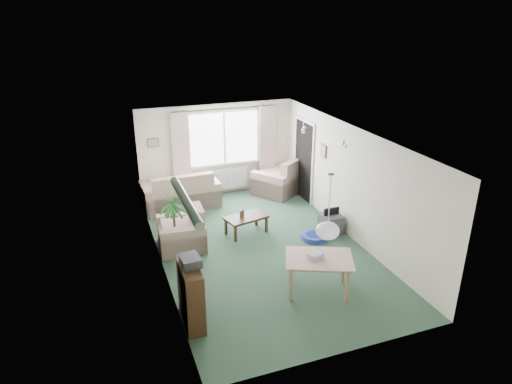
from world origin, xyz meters
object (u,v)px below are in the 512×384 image
object	(u,v)px
houseplant	(174,222)
tv_cube	(331,224)
sofa	(180,189)
dining_table	(318,275)
bookshelf	(191,295)
armchair_left	(181,228)
pet_bed	(314,237)
armchair_corner	(277,176)
coffee_table	(246,225)

from	to	relation	value
houseplant	tv_cube	world-z (taller)	houseplant
sofa	tv_cube	size ratio (longest dim) A/B	3.95
dining_table	bookshelf	bearing A→B (deg)	-178.07
armchair_left	bookshelf	size ratio (longest dim) A/B	0.95
tv_cube	pet_bed	xyz separation A→B (m)	(-0.47, -0.16, -0.16)
sofa	dining_table	distance (m)	4.74
houseplant	dining_table	size ratio (longest dim) A/B	1.28
armchair_left	sofa	bearing A→B (deg)	173.12
dining_table	pet_bed	world-z (taller)	dining_table
pet_bed	armchair_left	bearing A→B (deg)	166.92
armchair_left	bookshelf	world-z (taller)	bookshelf
sofa	pet_bed	distance (m)	3.61
armchair_left	dining_table	world-z (taller)	armchair_left
armchair_corner	pet_bed	world-z (taller)	armchair_corner
bookshelf	houseplant	distance (m)	2.33
tv_cube	armchair_left	bearing A→B (deg)	170.49
sofa	tv_cube	bearing A→B (deg)	135.11
sofa	coffee_table	distance (m)	2.24
armchair_corner	coffee_table	world-z (taller)	armchair_corner
armchair_corner	houseplant	distance (m)	3.84
dining_table	armchair_left	bearing A→B (deg)	128.36
armchair_left	pet_bed	bearing A→B (deg)	80.86
armchair_left	armchair_corner	bearing A→B (deg)	128.75
bookshelf	tv_cube	distance (m)	4.07
bookshelf	tv_cube	bearing A→B (deg)	29.90
armchair_corner	pet_bed	xyz separation A→B (m)	(-0.25, -2.70, -0.42)
armchair_corner	dining_table	xyz separation A→B (m)	(-1.08, -4.47, -0.15)
armchair_left	dining_table	bearing A→B (deg)	42.30
armchair_corner	dining_table	size ratio (longest dim) A/B	1.03
armchair_corner	dining_table	world-z (taller)	armchair_corner
dining_table	tv_cube	xyz separation A→B (m)	(1.30, 1.92, -0.11)
sofa	coffee_table	bearing A→B (deg)	115.74
houseplant	dining_table	world-z (taller)	houseplant
armchair_corner	houseplant	world-z (taller)	houseplant
houseplant	armchair_left	bearing A→B (deg)	45.56
sofa	bookshelf	world-z (taller)	bookshelf
bookshelf	armchair_corner	bearing A→B (deg)	54.34
sofa	armchair_left	size ratio (longest dim) A/B	1.92
armchair_left	tv_cube	xyz separation A→B (m)	(3.20, -0.48, -0.22)
dining_table	tv_cube	distance (m)	2.32
tv_cube	pet_bed	world-z (taller)	tv_cube
armchair_corner	pet_bed	distance (m)	2.75
armchair_corner	tv_cube	distance (m)	2.57
armchair_left	coffee_table	bearing A→B (deg)	98.97
houseplant	pet_bed	distance (m)	2.98
tv_cube	armchair_corner	bearing A→B (deg)	93.99
coffee_table	tv_cube	world-z (taller)	tv_cube
coffee_table	tv_cube	distance (m)	1.85
bookshelf	pet_bed	size ratio (longest dim) A/B	1.81
armchair_corner	coffee_table	distance (m)	2.48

